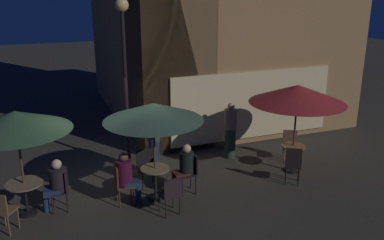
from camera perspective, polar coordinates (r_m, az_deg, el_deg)
The scene contains 22 objects.
ground_plane at distance 10.57m, azimuth -11.45°, elevation -9.16°, with size 60.00×60.00×0.00m, color #38342B.
cafe_building at distance 14.64m, azimuth -0.42°, elevation 16.17°, with size 7.71×8.68×8.66m.
street_lamp_near_corner at distance 10.81m, azimuth -9.31°, elevation 9.32°, with size 0.34×0.34×4.48m.
cafe_table_0 at distance 9.71m, azimuth -5.06°, elevation -7.84°, with size 0.67×0.67×0.77m.
cafe_table_1 at distance 11.40m, azimuth 13.64°, elevation -4.53°, with size 0.63×0.63×0.73m.
cafe_table_2 at distance 9.72m, azimuth -21.91°, elevation -8.98°, with size 0.79×0.79×0.75m.
patio_umbrella_0 at distance 9.15m, azimuth -5.32°, elevation 1.06°, with size 2.23×2.23×2.31m.
patio_umbrella_1 at distance 10.91m, azimuth 14.26°, elevation 3.45°, with size 2.46×2.46×2.37m.
patio_umbrella_2 at distance 9.16m, azimuth -23.02°, elevation -0.19°, with size 2.24×2.24×2.34m.
cafe_chair_0 at distance 9.01m, azimuth -2.88°, elevation -9.88°, with size 0.47×0.47×0.89m.
cafe_chair_1 at distance 9.95m, azimuth -0.24°, elevation -6.82°, with size 0.43×0.43×0.95m.
cafe_chair_2 at distance 10.39m, azimuth -6.26°, elevation -5.98°, with size 0.44×0.44×0.92m.
cafe_chair_3 at distance 9.56m, azimuth -9.77°, elevation -8.32°, with size 0.41×0.41×0.95m.
cafe_chair_4 at distance 12.13m, azimuth 13.26°, elevation -3.02°, with size 0.53×0.53×0.86m.
cafe_chair_5 at distance 10.61m, azimuth 13.71°, elevation -5.67°, with size 0.54×0.54×1.00m.
cafe_chair_6 at distance 9.17m, azimuth -24.61°, elevation -11.01°, with size 0.54×0.54×0.92m.
cafe_chair_7 at distance 9.62m, azimuth -17.23°, elevation -8.70°, with size 0.43×0.43×0.95m.
patron_seated_0 at distance 9.86m, azimuth -1.03°, elevation -6.32°, with size 0.54×0.34×1.24m.
patron_seated_1 at distance 9.51m, azimuth -8.97°, elevation -7.40°, with size 0.55×0.37×1.26m.
patron_seated_2 at distance 9.58m, azimuth -18.14°, elevation -8.06°, with size 0.56×0.42×1.21m.
patron_standing_3 at distance 11.91m, azimuth 5.29°, elevation -1.46°, with size 0.37×0.37×1.64m.
patron_standing_4 at distance 10.74m, azimuth -5.28°, elevation -2.88°, with size 0.33×0.33×1.86m.
Camera 1 is at (-1.44, -9.35, 4.71)m, focal length 38.94 mm.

